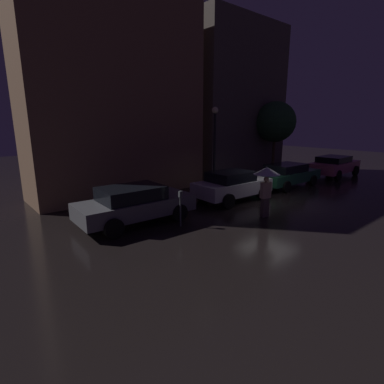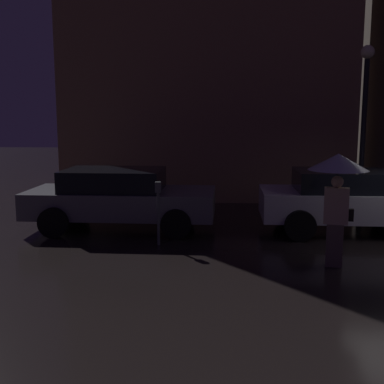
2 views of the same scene
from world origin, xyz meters
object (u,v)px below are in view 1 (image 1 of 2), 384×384
parked_car_grey (135,204)px  street_lamp_near (215,137)px  parked_car_green (287,174)px  parked_car_pink (334,165)px  parking_meter (180,205)px  parked_car_white (232,185)px  pedestrian_with_umbrella (266,178)px

parked_car_grey → street_lamp_near: bearing=21.3°
parked_car_green → street_lamp_near: size_ratio=1.00×
parked_car_grey → street_lamp_near: 7.11m
parked_car_pink → parking_meter: size_ratio=3.36×
parked_car_grey → parked_car_white: 5.34m
parked_car_pink → parking_meter: (-14.68, -1.17, 0.06)m
parked_car_white → parked_car_pink: size_ratio=0.89×
parked_car_white → pedestrian_with_umbrella: (-0.89, -2.62, 0.86)m
parked_car_white → parking_meter: bearing=-161.1°
parked_car_grey → parked_car_green: size_ratio=0.98×
parked_car_pink → street_lamp_near: street_lamp_near is taller
parked_car_green → parking_meter: parked_car_green is taller
pedestrian_with_umbrella → parked_car_white: bearing=84.7°
pedestrian_with_umbrella → parked_car_pink: bearing=25.8°
parked_car_grey → parked_car_green: (10.23, -0.04, -0.04)m
parked_car_grey → parked_car_pink: size_ratio=0.99×
parked_car_white → parked_car_grey: bearing=-179.5°
parked_car_green → parked_car_grey: bearing=-179.7°
parked_car_white → parked_car_green: bearing=2.6°
parked_car_green → pedestrian_with_umbrella: (-5.78, -2.70, 0.91)m
parked_car_grey → parked_car_green: parked_car_grey is taller
parked_car_grey → parked_car_pink: (15.77, -0.26, 0.00)m
pedestrian_with_umbrella → parking_meter: bearing=172.1°
parked_car_grey → parked_car_white: parked_car_white is taller
parked_car_white → street_lamp_near: bearing=67.7°
parked_car_pink → parked_car_white: bearing=177.2°
parked_car_green → parked_car_pink: size_ratio=1.01×
parked_car_white → pedestrian_with_umbrella: size_ratio=1.96×
parked_car_pink → parking_meter: parked_car_pink is taller
parked_car_green → parked_car_pink: 5.55m
parked_car_white → pedestrian_with_umbrella: bearing=-107.0°
parking_meter → street_lamp_near: street_lamp_near is taller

